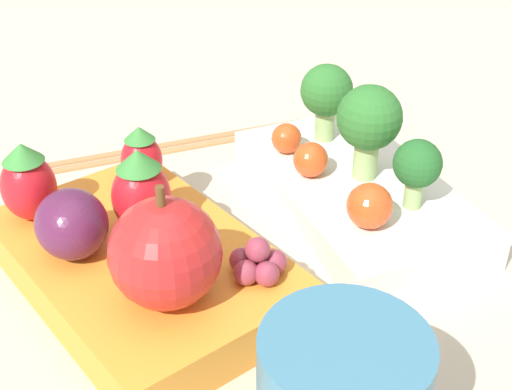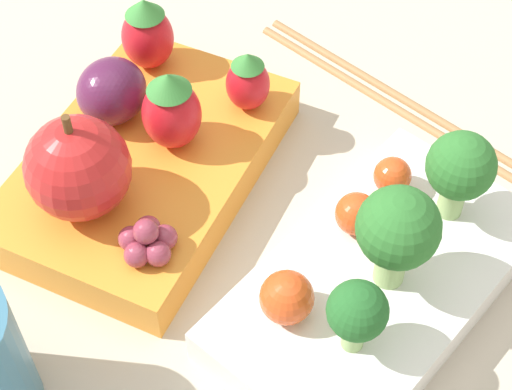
# 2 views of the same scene
# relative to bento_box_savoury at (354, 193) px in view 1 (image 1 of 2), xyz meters

# --- Properties ---
(ground_plane) EXTENTS (4.00, 4.00, 0.00)m
(ground_plane) POSITION_rel_bento_box_savoury_xyz_m (0.00, -0.07, -0.01)
(ground_plane) COLOR #BCB29E
(bento_box_savoury) EXTENTS (0.20, 0.13, 0.03)m
(bento_box_savoury) POSITION_rel_bento_box_savoury_xyz_m (0.00, 0.00, 0.00)
(bento_box_savoury) COLOR white
(bento_box_savoury) RESTS_ON ground_plane
(bento_box_fruit) EXTENTS (0.20, 0.14, 0.03)m
(bento_box_fruit) POSITION_rel_bento_box_savoury_xyz_m (0.00, -0.15, 0.00)
(bento_box_fruit) COLOR orange
(bento_box_fruit) RESTS_ON ground_plane
(broccoli_floret_0) EXTENTS (0.04, 0.04, 0.06)m
(broccoli_floret_0) POSITION_rel_bento_box_savoury_xyz_m (0.00, 0.01, 0.05)
(broccoli_floret_0) COLOR #93B770
(broccoli_floret_0) RESTS_ON bento_box_savoury
(broccoli_floret_1) EXTENTS (0.03, 0.03, 0.04)m
(broccoli_floret_1) POSITION_rel_bento_box_savoury_xyz_m (0.05, 0.01, 0.04)
(broccoli_floret_1) COLOR #93B770
(broccoli_floret_1) RESTS_ON bento_box_savoury
(broccoli_floret_2) EXTENTS (0.04, 0.04, 0.06)m
(broccoli_floret_2) POSITION_rel_bento_box_savoury_xyz_m (-0.05, 0.01, 0.05)
(broccoli_floret_2) COLOR #93B770
(broccoli_floret_2) RESTS_ON bento_box_savoury
(cherry_tomato_0) EXTENTS (0.03, 0.03, 0.03)m
(cherry_tomato_0) POSITION_rel_bento_box_savoury_xyz_m (0.05, -0.03, 0.03)
(cherry_tomato_0) COLOR #DB4C1E
(cherry_tomato_0) RESTS_ON bento_box_savoury
(cherry_tomato_1) EXTENTS (0.02, 0.02, 0.02)m
(cherry_tomato_1) POSITION_rel_bento_box_savoury_xyz_m (-0.05, -0.02, 0.02)
(cherry_tomato_1) COLOR #DB4C1E
(cherry_tomato_1) RESTS_ON bento_box_savoury
(cherry_tomato_2) EXTENTS (0.02, 0.02, 0.02)m
(cherry_tomato_2) POSITION_rel_bento_box_savoury_xyz_m (-0.02, -0.02, 0.02)
(cherry_tomato_2) COLOR #DB4C1E
(cherry_tomato_2) RESTS_ON bento_box_savoury
(apple) EXTENTS (0.06, 0.06, 0.07)m
(apple) POSITION_rel_bento_box_savoury_xyz_m (0.05, -0.16, 0.04)
(apple) COLOR red
(apple) RESTS_ON bento_box_fruit
(strawberry_0) EXTENTS (0.03, 0.03, 0.04)m
(strawberry_0) POSITION_rel_bento_box_savoury_xyz_m (-0.06, -0.12, 0.03)
(strawberry_0) COLOR red
(strawberry_0) RESTS_ON bento_box_fruit
(strawberry_1) EXTENTS (0.03, 0.03, 0.05)m
(strawberry_1) POSITION_rel_bento_box_savoury_xyz_m (-0.06, -0.19, 0.04)
(strawberry_1) COLOR red
(strawberry_1) RESTS_ON bento_box_fruit
(strawberry_2) EXTENTS (0.03, 0.03, 0.05)m
(strawberry_2) POSITION_rel_bento_box_savoury_xyz_m (-0.01, -0.14, 0.04)
(strawberry_2) COLOR red
(strawberry_2) RESTS_ON bento_box_fruit
(plum) EXTENTS (0.04, 0.04, 0.04)m
(plum) POSITION_rel_bento_box_savoury_xyz_m (-0.01, -0.18, 0.03)
(plum) COLOR #511E42
(plum) RESTS_ON bento_box_fruit
(grape_cluster) EXTENTS (0.03, 0.03, 0.02)m
(grape_cluster) POSITION_rel_bento_box_savoury_xyz_m (0.06, -0.11, 0.02)
(grape_cluster) COLOR #93384C
(grape_cluster) RESTS_ON bento_box_fruit
(chopsticks_pair) EXTENTS (0.05, 0.21, 0.01)m
(chopsticks_pair) POSITION_rel_bento_box_savoury_xyz_m (-0.14, -0.06, -0.01)
(chopsticks_pair) COLOR #A37547
(chopsticks_pair) RESTS_ON ground_plane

